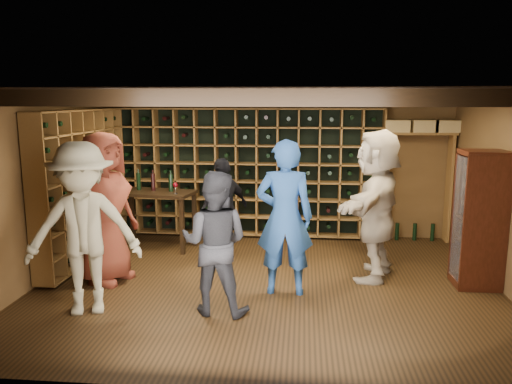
# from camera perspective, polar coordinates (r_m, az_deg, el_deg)

# --- Properties ---
(ground) EXTENTS (6.00, 6.00, 0.00)m
(ground) POSITION_cam_1_polar(r_m,az_deg,el_deg) (6.73, 1.23, -10.43)
(ground) COLOR #331F0E
(ground) RESTS_ON ground
(room_shell) EXTENTS (6.00, 6.00, 6.00)m
(room_shell) POSITION_cam_1_polar(r_m,az_deg,el_deg) (6.33, 1.36, 10.65)
(room_shell) COLOR brown
(room_shell) RESTS_ON ground
(wine_rack_back) EXTENTS (4.65, 0.30, 2.20)m
(wine_rack_back) POSITION_cam_1_polar(r_m,az_deg,el_deg) (8.74, -1.04, 2.26)
(wine_rack_back) COLOR brown
(wine_rack_back) RESTS_ON ground
(wine_rack_left) EXTENTS (0.30, 2.65, 2.20)m
(wine_rack_left) POSITION_cam_1_polar(r_m,az_deg,el_deg) (7.91, -19.15, 0.81)
(wine_rack_left) COLOR brown
(wine_rack_left) RESTS_ON ground
(crate_shelf) EXTENTS (1.20, 0.32, 2.07)m
(crate_shelf) POSITION_cam_1_polar(r_m,az_deg,el_deg) (8.84, 18.25, 4.57)
(crate_shelf) COLOR brown
(crate_shelf) RESTS_ON ground
(display_cabinet) EXTENTS (0.55, 0.50, 1.75)m
(display_cabinet) POSITION_cam_1_polar(r_m,az_deg,el_deg) (7.02, 24.11, -3.16)
(display_cabinet) COLOR #39150B
(display_cabinet) RESTS_ON ground
(man_blue_shirt) EXTENTS (0.72, 0.48, 1.94)m
(man_blue_shirt) POSITION_cam_1_polar(r_m,az_deg,el_deg) (6.16, 3.29, -2.95)
(man_blue_shirt) COLOR navy
(man_blue_shirt) RESTS_ON ground
(man_grey_suit) EXTENTS (0.86, 0.71, 1.64)m
(man_grey_suit) POSITION_cam_1_polar(r_m,az_deg,el_deg) (5.65, -4.72, -5.81)
(man_grey_suit) COLOR black
(man_grey_suit) RESTS_ON ground
(guest_red_floral) EXTENTS (0.91, 1.13, 2.00)m
(guest_red_floral) POSITION_cam_1_polar(r_m,az_deg,el_deg) (6.85, -16.85, -1.76)
(guest_red_floral) COLOR maroon
(guest_red_floral) RESTS_ON ground
(guest_woman_black) EXTENTS (0.87, 0.94, 1.55)m
(guest_woman_black) POSITION_cam_1_polar(r_m,az_deg,el_deg) (7.56, -3.69, -1.95)
(guest_woman_black) COLOR black
(guest_woman_black) RESTS_ON ground
(guest_khaki) EXTENTS (1.42, 1.06, 1.96)m
(guest_khaki) POSITION_cam_1_polar(r_m,az_deg,el_deg) (5.92, -19.16, -4.02)
(guest_khaki) COLOR gray
(guest_khaki) RESTS_ON ground
(guest_beige) EXTENTS (1.20, 1.97, 2.03)m
(guest_beige) POSITION_cam_1_polar(r_m,az_deg,el_deg) (6.89, 13.60, -1.43)
(guest_beige) COLOR tan
(guest_beige) RESTS_ON ground
(tasting_table) EXTENTS (1.33, 0.82, 1.22)m
(tasting_table) POSITION_cam_1_polar(r_m,az_deg,el_deg) (8.27, -11.47, -0.71)
(tasting_table) COLOR black
(tasting_table) RESTS_ON ground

